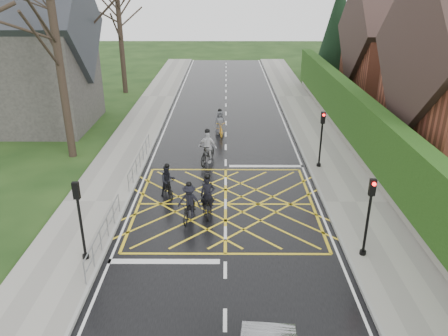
{
  "coord_description": "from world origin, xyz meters",
  "views": [
    {
      "loc": [
        0.02,
        -17.85,
        9.47
      ],
      "look_at": [
        -0.08,
        1.21,
        1.3
      ],
      "focal_mm": 35.0,
      "sensor_mm": 36.0,
      "label": 1
    }
  ],
  "objects_px": {
    "cyclist_rear": "(208,201)",
    "cyclist_lead": "(220,126)",
    "cyclist_back": "(168,184)",
    "cyclist_front": "(207,150)",
    "cyclist_mid": "(189,205)"
  },
  "relations": [
    {
      "from": "cyclist_front",
      "to": "cyclist_lead",
      "type": "distance_m",
      "value": 5.04
    },
    {
      "from": "cyclist_back",
      "to": "cyclist_front",
      "type": "bearing_deg",
      "value": 44.71
    },
    {
      "from": "cyclist_rear",
      "to": "cyclist_lead",
      "type": "relative_size",
      "value": 1.04
    },
    {
      "from": "cyclist_mid",
      "to": "cyclist_lead",
      "type": "height_order",
      "value": "cyclist_lead"
    },
    {
      "from": "cyclist_mid",
      "to": "cyclist_lead",
      "type": "bearing_deg",
      "value": 94.16
    },
    {
      "from": "cyclist_front",
      "to": "cyclist_lead",
      "type": "height_order",
      "value": "cyclist_front"
    },
    {
      "from": "cyclist_rear",
      "to": "cyclist_front",
      "type": "distance_m",
      "value": 5.88
    },
    {
      "from": "cyclist_mid",
      "to": "cyclist_front",
      "type": "bearing_deg",
      "value": 95.2
    },
    {
      "from": "cyclist_rear",
      "to": "cyclist_front",
      "type": "xyz_separation_m",
      "value": [
        -0.24,
        5.87,
        0.12
      ]
    },
    {
      "from": "cyclist_mid",
      "to": "cyclist_front",
      "type": "distance_m",
      "value": 6.33
    },
    {
      "from": "cyclist_rear",
      "to": "cyclist_lead",
      "type": "xyz_separation_m",
      "value": [
        0.38,
        10.87,
        -0.01
      ]
    },
    {
      "from": "cyclist_rear",
      "to": "cyclist_back",
      "type": "bearing_deg",
      "value": 135.68
    },
    {
      "from": "cyclist_back",
      "to": "cyclist_mid",
      "type": "height_order",
      "value": "cyclist_mid"
    },
    {
      "from": "cyclist_rear",
      "to": "cyclist_mid",
      "type": "bearing_deg",
      "value": -153.0
    },
    {
      "from": "cyclist_mid",
      "to": "cyclist_lead",
      "type": "distance_m",
      "value": 11.37
    }
  ]
}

